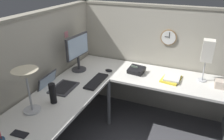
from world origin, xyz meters
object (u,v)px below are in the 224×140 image
object	(u,v)px
thermos_flask	(53,93)
office_phone	(137,70)
computer_mouse	(109,70)
cell_phone	(20,134)
desk_lamp_dome	(26,78)
wall_clock	(169,37)
desk_lamp_paper	(208,52)
book_stack	(171,78)
monitor	(78,50)
tissue_box	(220,84)
keyboard	(96,81)
laptop	(57,85)

from	to	relation	value
thermos_flask	office_phone	world-z (taller)	thermos_flask
computer_mouse	cell_phone	xyz separation A→B (m)	(-1.43, 0.19, -0.01)
desk_lamp_dome	wall_clock	size ratio (longest dim) A/B	2.02
desk_lamp_paper	computer_mouse	bearing A→B (deg)	100.26
desk_lamp_dome	book_stack	distance (m)	1.71
cell_phone	wall_clock	world-z (taller)	wall_clock
monitor	book_stack	bearing A→B (deg)	-80.33
desk_lamp_paper	tissue_box	distance (m)	0.41
monitor	thermos_flask	size ratio (longest dim) A/B	2.27
desk_lamp_paper	wall_clock	bearing A→B (deg)	63.15
thermos_flask	wall_clock	bearing A→B (deg)	-33.34
thermos_flask	wall_clock	xyz separation A→B (m)	(1.39, -0.91, 0.32)
computer_mouse	wall_clock	distance (m)	0.93
keyboard	desk_lamp_paper	xyz separation A→B (m)	(0.55, -1.21, 0.37)
office_phone	cell_phone	bearing A→B (deg)	160.05
thermos_flask	tissue_box	distance (m)	1.91
computer_mouse	thermos_flask	world-z (taller)	thermos_flask
desk_lamp_dome	thermos_flask	world-z (taller)	desk_lamp_dome
cell_phone	thermos_flask	xyz separation A→B (m)	(0.51, 0.03, 0.10)
tissue_box	desk_lamp_paper	bearing A→B (deg)	62.61
keyboard	book_stack	size ratio (longest dim) A/B	1.39
monitor	cell_phone	xyz separation A→B (m)	(-1.31, -0.21, -0.29)
monitor	wall_clock	bearing A→B (deg)	-61.51
cell_phone	desk_lamp_paper	world-z (taller)	desk_lamp_paper
desk_lamp_paper	tissue_box	xyz separation A→B (m)	(-0.10, -0.20, -0.34)
thermos_flask	keyboard	bearing A→B (deg)	-19.55
tissue_box	monitor	bearing A→B (deg)	97.36
tissue_box	desk_lamp_dome	bearing A→B (deg)	125.60
cell_phone	tissue_box	bearing A→B (deg)	-50.70
keyboard	tissue_box	bearing A→B (deg)	-73.06
monitor	laptop	world-z (taller)	monitor
cell_phone	office_phone	size ratio (longest dim) A/B	0.63
book_stack	wall_clock	xyz separation A→B (m)	(0.38, 0.14, 0.41)
laptop	keyboard	size ratio (longest dim) A/B	0.93
computer_mouse	book_stack	distance (m)	0.83
thermos_flask	desk_lamp_paper	xyz separation A→B (m)	(1.13, -1.41, 0.27)
laptop	thermos_flask	world-z (taller)	thermos_flask
computer_mouse	tissue_box	bearing A→B (deg)	-85.42
desk_lamp_paper	wall_clock	size ratio (longest dim) A/B	2.41
desk_lamp_dome	cell_phone	bearing A→B (deg)	-155.79
monitor	keyboard	xyz separation A→B (m)	(-0.22, -0.38, -0.28)
book_stack	tissue_box	xyz separation A→B (m)	(0.02, -0.56, 0.02)
desk_lamp_dome	cell_phone	size ratio (longest dim) A/B	3.09
thermos_flask	desk_lamp_paper	size ratio (longest dim) A/B	0.42
desk_lamp_paper	office_phone	bearing A→B (deg)	97.32
laptop	office_phone	xyz separation A→B (m)	(0.74, -0.76, 0.01)
keyboard	monitor	bearing A→B (deg)	59.31
desk_lamp_paper	wall_clock	distance (m)	0.56
laptop	desk_lamp_dome	bearing A→B (deg)	-172.33
cell_phone	thermos_flask	distance (m)	0.52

